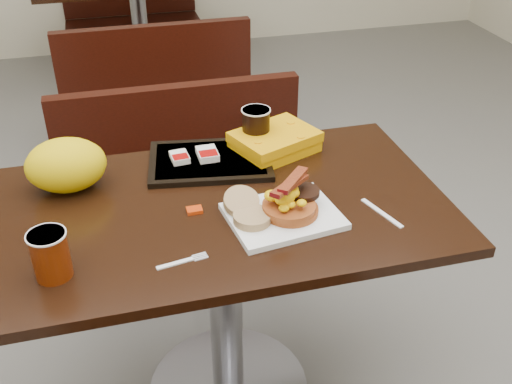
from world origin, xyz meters
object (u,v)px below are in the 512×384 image
object	(u,v)px
hashbrown_sleeve_right	(207,154)
clamshell	(275,142)
bench_far_n	(132,10)
platter	(283,216)
bench_near_n	(189,191)
paper_bag	(66,165)
table_far	(141,37)
coffee_cup_near	(50,255)
fork	(175,264)
tray	(210,161)
coffee_cup_far	(256,127)
bench_far_s	(154,79)
knife	(382,213)
pancake_stack	(291,208)
hashbrown_sleeve_left	(180,157)
table_near	(226,308)

from	to	relation	value
hashbrown_sleeve_right	clamshell	size ratio (longest dim) A/B	0.33
bench_far_n	platter	bearing A→B (deg)	-87.67
bench_near_n	paper_bag	world-z (taller)	paper_bag
table_far	coffee_cup_near	xyz separation A→B (m)	(-0.43, -2.79, 0.43)
fork	tray	size ratio (longest dim) A/B	0.35
bench_near_n	coffee_cup_far	distance (m)	0.65
bench_near_n	bench_far_n	xyz separation A→B (m)	(0.00, 2.60, 0.00)
tray	clamshell	size ratio (longest dim) A/B	1.49
fork	paper_bag	distance (m)	0.47
bench_far_s	fork	distance (m)	2.16
fork	platter	bearing A→B (deg)	10.78
bench_far_n	coffee_cup_near	bearing A→B (deg)	-96.96
bench_far_n	coffee_cup_far	distance (m)	3.06
bench_near_n	knife	world-z (taller)	knife
pancake_stack	bench_far_s	bearing A→B (deg)	94.49
coffee_cup_near	paper_bag	distance (m)	0.37
hashbrown_sleeve_right	coffee_cup_far	size ratio (longest dim) A/B	0.68
fork	coffee_cup_far	xyz separation A→B (m)	(0.32, 0.50, 0.07)
hashbrown_sleeve_left	coffee_cup_far	xyz separation A→B (m)	(0.24, 0.04, 0.05)
bench_far_s	paper_bag	bearing A→B (deg)	-102.83
bench_far_s	tray	world-z (taller)	tray
platter	hashbrown_sleeve_left	xyz separation A→B (m)	(-0.21, 0.34, 0.02)
coffee_cup_far	table_far	bearing A→B (deg)	94.10
bench_far_n	hashbrown_sleeve_left	bearing A→B (deg)	-91.43
hashbrown_sleeve_left	coffee_cup_near	bearing A→B (deg)	-134.08
hashbrown_sleeve_right	coffee_cup_far	bearing A→B (deg)	14.36
bench_far_n	coffee_cup_far	xyz separation A→B (m)	(0.17, -3.02, 0.46)
platter	tray	world-z (taller)	same
bench_near_n	fork	xyz separation A→B (m)	(-0.16, -0.92, 0.39)
fork	clamshell	world-z (taller)	clamshell
bench_near_n	hashbrown_sleeve_right	bearing A→B (deg)	-89.28
table_far	paper_bag	bearing A→B (deg)	-99.19
coffee_cup_near	clamshell	world-z (taller)	coffee_cup_near
table_near	paper_bag	bearing A→B (deg)	154.80
bench_near_n	bench_far_s	world-z (taller)	same
platter	hashbrown_sleeve_left	bearing A→B (deg)	114.52
bench_near_n	coffee_cup_far	xyz separation A→B (m)	(0.17, -0.42, 0.46)
clamshell	bench_far_n	bearing A→B (deg)	71.86
table_near	coffee_cup_far	world-z (taller)	coffee_cup_far
table_far	knife	xyz separation A→B (m)	(0.39, -2.75, 0.38)
hashbrown_sleeve_right	coffee_cup_far	distance (m)	0.17
knife	table_near	bearing A→B (deg)	-127.91
table_near	coffee_cup_near	distance (m)	0.64
pancake_stack	paper_bag	bearing A→B (deg)	152.22
paper_bag	bench_near_n	bearing A→B (deg)	52.85
tray	hashbrown_sleeve_left	xyz separation A→B (m)	(-0.09, 0.01, 0.02)
bench_far_n	paper_bag	world-z (taller)	paper_bag
bench_far_s	fork	world-z (taller)	fork
knife	bench_near_n	bearing A→B (deg)	-172.45
table_far	coffee_cup_near	distance (m)	2.85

